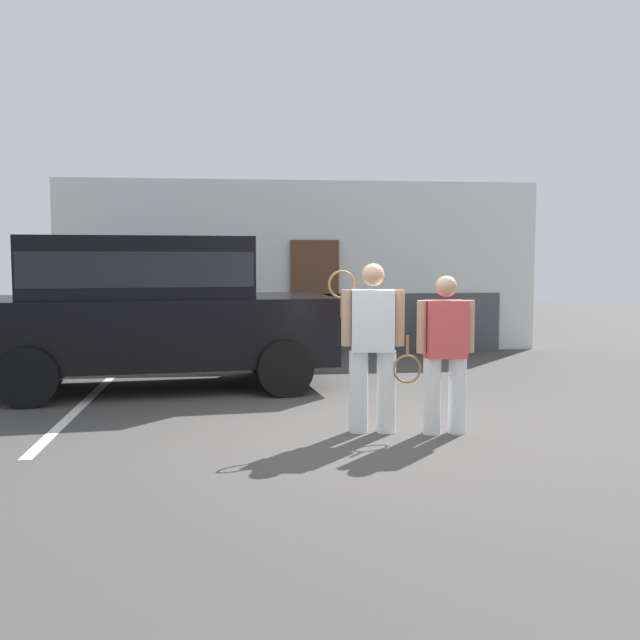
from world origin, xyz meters
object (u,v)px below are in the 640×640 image
Objects in this scene: potted_plant_by_porch at (448,327)px; tennis_player_woman at (445,353)px; tennis_player_man at (372,345)px; parked_suv at (151,305)px.

tennis_player_woman is at bearing -106.72° from potted_plant_by_porch.
tennis_player_man is 6.10m from potted_plant_by_porch.
tennis_player_woman is 1.70× the size of potted_plant_by_porch.
tennis_player_woman is at bearing -48.46° from parked_suv.
tennis_player_man is 1.83× the size of potted_plant_by_porch.
parked_suv is 5.09× the size of potted_plant_by_porch.
tennis_player_man is at bearing -113.56° from potted_plant_by_porch.
tennis_player_man is 1.08× the size of tennis_player_woman.
tennis_player_man is (2.51, -2.78, -0.25)m from parked_suv.
tennis_player_man is 0.73m from tennis_player_woman.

